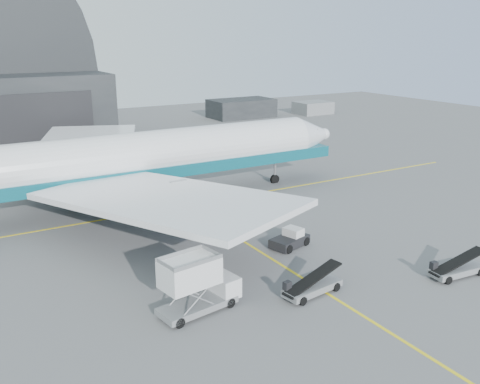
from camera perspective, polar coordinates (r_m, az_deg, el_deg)
ground at (r=42.35m, az=5.88°, el=-8.64°), size 200.00×200.00×0.00m
taxi_lines at (r=52.24m, az=-2.38°, el=-3.56°), size 80.00×42.12×0.02m
distant_bldg_a at (r=120.77m, az=0.15°, el=7.99°), size 14.00×8.00×4.00m
distant_bldg_b at (r=127.07m, az=7.76°, el=8.27°), size 8.00×6.00×2.80m
airliner at (r=57.90m, az=-11.09°, el=3.48°), size 52.76×51.16×18.52m
catering_truck at (r=35.97m, az=-4.69°, el=-9.86°), size 6.00×2.99×3.95m
pushback_tug at (r=47.24m, az=5.37°, el=-5.08°), size 3.92×2.90×1.63m
belt_loader_a at (r=39.11m, az=7.64°, el=-9.97°), size 5.11×2.31×1.91m
belt_loader_b at (r=44.71m, az=22.10°, el=-7.62°), size 5.01×2.06×1.89m
traffic_cone at (r=41.47m, az=-1.17°, el=-8.77°), size 0.32×0.32×0.47m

